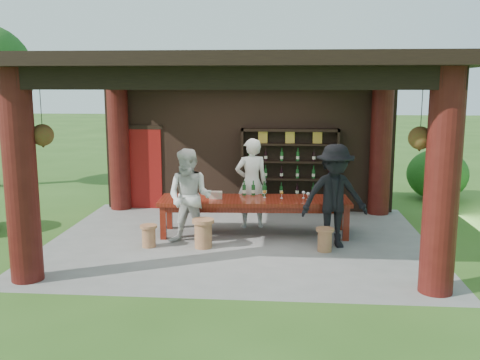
# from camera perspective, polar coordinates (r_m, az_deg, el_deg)

# --- Properties ---
(ground) EXTENTS (90.00, 90.00, 0.00)m
(ground) POSITION_cam_1_polar(r_m,az_deg,el_deg) (10.65, -0.18, -6.48)
(ground) COLOR #2D5119
(ground) RESTS_ON ground
(pavilion) EXTENTS (7.50, 6.00, 3.60)m
(pavilion) POSITION_cam_1_polar(r_m,az_deg,el_deg) (10.67, -0.06, 5.22)
(pavilion) COLOR slate
(pavilion) RESTS_ON ground
(wine_shelf) EXTENTS (2.30, 0.35, 2.02)m
(wine_shelf) POSITION_cam_1_polar(r_m,az_deg,el_deg) (12.78, 5.30, 0.97)
(wine_shelf) COLOR black
(wine_shelf) RESTS_ON ground
(tasting_table) EXTENTS (3.91, 1.21, 0.75)m
(tasting_table) POSITION_cam_1_polar(r_m,az_deg,el_deg) (10.94, 1.54, -2.58)
(tasting_table) COLOR #621B0E
(tasting_table) RESTS_ON ground
(stool_near_left) EXTENTS (0.42, 0.42, 0.55)m
(stool_near_left) POSITION_cam_1_polar(r_m,az_deg,el_deg) (10.16, -3.94, -5.62)
(stool_near_left) COLOR brown
(stool_near_left) RESTS_ON ground
(stool_near_right) EXTENTS (0.33, 0.33, 0.44)m
(stool_near_right) POSITION_cam_1_polar(r_m,az_deg,el_deg) (10.06, 9.04, -6.24)
(stool_near_right) COLOR brown
(stool_near_right) RESTS_ON ground
(stool_far_left) EXTENTS (0.32, 0.32, 0.43)m
(stool_far_left) POSITION_cam_1_polar(r_m,az_deg,el_deg) (10.34, -9.71, -5.84)
(stool_far_left) COLOR brown
(stool_far_left) RESTS_ON ground
(host) EXTENTS (0.81, 0.64, 1.93)m
(host) POSITION_cam_1_polar(r_m,az_deg,el_deg) (11.44, 1.22, -0.34)
(host) COLOR silver
(host) RESTS_ON ground
(guest_woman) EXTENTS (1.03, 0.87, 1.86)m
(guest_woman) POSITION_cam_1_polar(r_m,az_deg,el_deg) (10.25, -5.39, -1.84)
(guest_woman) COLOR beige
(guest_woman) RESTS_ON ground
(guest_man) EXTENTS (1.40, 0.98, 1.96)m
(guest_man) POSITION_cam_1_polar(r_m,az_deg,el_deg) (10.18, 10.05, -1.72)
(guest_man) COLOR black
(guest_man) RESTS_ON ground
(table_bottles) EXTENTS (0.50, 0.12, 0.31)m
(table_bottles) POSITION_cam_1_polar(r_m,az_deg,el_deg) (11.21, 1.48, -0.87)
(table_bottles) COLOR #194C1E
(table_bottles) RESTS_ON tasting_table
(table_glasses) EXTENTS (0.95, 0.19, 0.15)m
(table_glasses) POSITION_cam_1_polar(r_m,az_deg,el_deg) (10.99, 5.29, -1.57)
(table_glasses) COLOR silver
(table_glasses) RESTS_ON tasting_table
(napkin_basket) EXTENTS (0.27, 0.19, 0.14)m
(napkin_basket) POSITION_cam_1_polar(r_m,az_deg,el_deg) (10.95, -2.60, -1.60)
(napkin_basket) COLOR #BF6672
(napkin_basket) RESTS_ON tasting_table
(shrubs) EXTENTS (18.25, 9.45, 1.36)m
(shrubs) POSITION_cam_1_polar(r_m,az_deg,el_deg) (11.86, 19.25, -2.68)
(shrubs) COLOR #194C14
(shrubs) RESTS_ON ground
(trees) EXTENTS (21.09, 11.51, 4.80)m
(trees) POSITION_cam_1_polar(r_m,az_deg,el_deg) (11.91, 20.63, 11.05)
(trees) COLOR #3F2819
(trees) RESTS_ON ground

